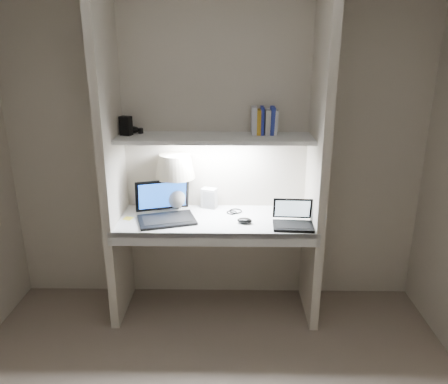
{
  "coord_description": "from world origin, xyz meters",
  "views": [
    {
      "loc": [
        0.12,
        -1.77,
        1.97
      ],
      "look_at": [
        0.07,
        1.05,
        1.03
      ],
      "focal_mm": 35.0,
      "sensor_mm": 36.0,
      "label": 1
    }
  ],
  "objects_px": {
    "table_lamp": "(175,173)",
    "speaker": "(209,198)",
    "laptop_main": "(165,210)",
    "laptop_netbook": "(293,220)",
    "book_row": "(264,121)"
  },
  "relations": [
    {
      "from": "laptop_main",
      "to": "speaker",
      "type": "distance_m",
      "value": 0.39
    },
    {
      "from": "table_lamp",
      "to": "laptop_netbook",
      "type": "relative_size",
      "value": 1.52
    },
    {
      "from": "book_row",
      "to": "speaker",
      "type": "bearing_deg",
      "value": 173.41
    },
    {
      "from": "laptop_main",
      "to": "book_row",
      "type": "bearing_deg",
      "value": -3.32
    },
    {
      "from": "laptop_main",
      "to": "laptop_netbook",
      "type": "relative_size",
      "value": 1.67
    },
    {
      "from": "laptop_main",
      "to": "laptop_netbook",
      "type": "bearing_deg",
      "value": -24.55
    },
    {
      "from": "laptop_main",
      "to": "laptop_netbook",
      "type": "distance_m",
      "value": 0.93
    },
    {
      "from": "table_lamp",
      "to": "speaker",
      "type": "relative_size",
      "value": 2.81
    },
    {
      "from": "table_lamp",
      "to": "laptop_netbook",
      "type": "xyz_separation_m",
      "value": [
        0.86,
        -0.29,
        -0.26
      ]
    },
    {
      "from": "table_lamp",
      "to": "laptop_main",
      "type": "xyz_separation_m",
      "value": [
        -0.06,
        -0.17,
        -0.24
      ]
    },
    {
      "from": "table_lamp",
      "to": "book_row",
      "type": "relative_size",
      "value": 2.21
    },
    {
      "from": "table_lamp",
      "to": "book_row",
      "type": "bearing_deg",
      "value": 0.65
    },
    {
      "from": "laptop_main",
      "to": "book_row",
      "type": "xyz_separation_m",
      "value": [
        0.72,
        0.18,
        0.63
      ]
    },
    {
      "from": "speaker",
      "to": "laptop_main",
      "type": "bearing_deg",
      "value": -124.43
    },
    {
      "from": "speaker",
      "to": "book_row",
      "type": "relative_size",
      "value": 0.78
    }
  ]
}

